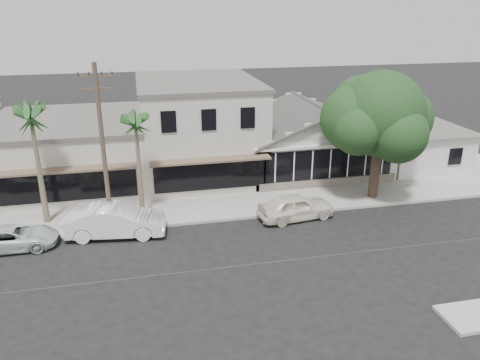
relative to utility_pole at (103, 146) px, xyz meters
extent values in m
plane|color=black|center=(9.00, -5.20, -4.79)|extent=(140.00, 140.00, 0.00)
cube|color=#9E9991|center=(1.00, 1.55, -4.71)|extent=(90.00, 3.50, 0.15)
cube|color=silver|center=(14.00, 7.30, -3.29)|extent=(10.00, 8.00, 3.00)
cube|color=black|center=(14.00, 3.24, -3.04)|extent=(8.80, 0.10, 2.00)
cube|color=#60564C|center=(14.00, 3.25, -4.44)|extent=(9.60, 0.18, 0.70)
cube|color=silver|center=(22.20, 6.30, -3.29)|extent=(6.00, 6.00, 3.00)
cube|color=beige|center=(6.00, 8.30, -1.54)|extent=(8.00, 10.00, 6.50)
cube|color=beige|center=(-3.00, 8.30, -2.69)|extent=(10.00, 10.00, 4.20)
cylinder|color=brown|center=(0.00, 0.00, -0.29)|extent=(0.24, 0.24, 9.00)
cube|color=brown|center=(0.00, 0.00, 3.51)|extent=(1.80, 0.12, 0.12)
cube|color=brown|center=(0.00, 0.00, 2.91)|extent=(1.40, 0.12, 0.12)
imported|color=white|center=(10.31, -0.78, -4.04)|extent=(4.59, 2.32, 1.50)
imported|color=white|center=(0.28, -0.75, -3.93)|extent=(5.41, 2.43, 1.72)
imported|color=silver|center=(-4.72, -1.06, -4.20)|extent=(4.28, 2.00, 1.18)
cylinder|color=#4B382D|center=(16.06, 1.03, -3.20)|extent=(0.60, 0.60, 3.18)
sphere|color=#163214|center=(16.06, 1.03, 0.67)|extent=(5.16, 5.16, 5.16)
sphere|color=#163214|center=(17.85, 1.62, 0.18)|extent=(3.77, 3.77, 3.77)
sphere|color=#163214|center=(14.47, 1.43, 0.38)|extent=(3.97, 3.97, 3.97)
sphere|color=#163214|center=(16.46, -0.46, -0.22)|extent=(3.38, 3.38, 3.38)
sphere|color=#163214|center=(15.47, 2.62, 0.97)|extent=(3.58, 3.58, 3.58)
sphere|color=#163214|center=(17.25, 2.42, 1.37)|extent=(3.18, 3.18, 3.18)
sphere|color=#163214|center=(14.27, 0.23, -0.02)|extent=(2.98, 2.98, 2.98)
cone|color=#726651|center=(1.71, 1.26, -2.10)|extent=(0.32, 0.32, 5.38)
cone|color=#726651|center=(-3.56, 1.53, -1.83)|extent=(0.36, 0.36, 5.92)
camera|label=1|loc=(1.94, -24.00, 6.84)|focal=35.00mm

